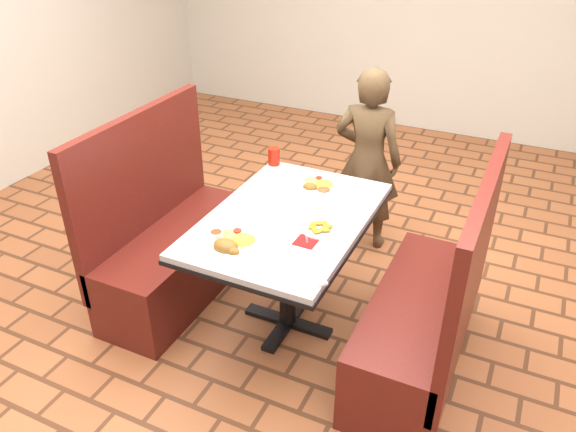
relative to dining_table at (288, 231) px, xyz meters
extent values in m
plane|color=#A35C35|center=(0.00, 0.00, -0.65)|extent=(7.00, 7.00, 0.00)
cube|color=#AFB0B3|center=(0.00, 0.00, 0.08)|extent=(0.80, 1.20, 0.03)
cube|color=black|center=(0.00, 0.00, 0.05)|extent=(0.81, 1.21, 0.02)
cylinder|color=black|center=(0.00, 0.00, -0.30)|extent=(0.10, 0.10, 0.69)
cube|color=black|center=(0.00, 0.00, -0.64)|extent=(0.55, 0.08, 0.03)
cube|color=black|center=(0.00, 0.00, -0.64)|extent=(0.08, 0.55, 0.03)
cube|color=#5C1B15|center=(-0.75, 0.00, -0.43)|extent=(0.45, 1.20, 0.45)
cube|color=#5C1B15|center=(-0.97, 0.00, 0.05)|extent=(0.06, 1.20, 0.95)
cube|color=#5C1B15|center=(0.75, 0.00, -0.43)|extent=(0.45, 1.20, 0.45)
cube|color=#5C1B15|center=(0.97, 0.00, 0.05)|extent=(0.06, 1.20, 0.95)
imported|color=brown|center=(0.10, 1.07, 0.00)|extent=(0.49, 0.33, 1.30)
cylinder|color=white|center=(-0.12, -0.37, 0.10)|extent=(0.29, 0.29, 0.02)
ellipsoid|color=gold|center=(-0.08, -0.34, 0.14)|extent=(0.12, 0.12, 0.05)
ellipsoid|color=#85B849|center=(-0.17, -0.32, 0.13)|extent=(0.12, 0.10, 0.04)
cylinder|color=red|center=(-0.14, -0.30, 0.14)|extent=(0.04, 0.04, 0.01)
ellipsoid|color=brown|center=(-0.13, -0.43, 0.15)|extent=(0.13, 0.10, 0.07)
ellipsoid|color=brown|center=(-0.08, -0.45, 0.14)|extent=(0.07, 0.05, 0.05)
cylinder|color=white|center=(-0.21, -0.38, 0.14)|extent=(0.07, 0.07, 0.04)
cylinder|color=#612D12|center=(-0.21, -0.38, 0.16)|extent=(0.06, 0.06, 0.01)
cylinder|color=white|center=(0.02, 0.37, 0.10)|extent=(0.26, 0.26, 0.02)
ellipsoid|color=gold|center=(0.05, 0.40, 0.14)|extent=(0.11, 0.11, 0.05)
ellipsoid|color=#85B849|center=(-0.03, 0.42, 0.13)|extent=(0.11, 0.09, 0.03)
cylinder|color=red|center=(0.00, 0.43, 0.13)|extent=(0.04, 0.04, 0.01)
ellipsoid|color=brown|center=(0.07, 0.33, 0.12)|extent=(0.08, 0.08, 0.03)
ellipsoid|color=brown|center=(-0.01, 0.32, 0.14)|extent=(0.09, 0.07, 0.05)
cylinder|color=white|center=(0.21, -0.06, 0.10)|extent=(0.20, 0.20, 0.01)
cube|color=maroon|center=(0.19, -0.19, 0.10)|extent=(0.11, 0.11, 0.00)
cube|color=silver|center=(0.17, -0.14, 0.10)|extent=(0.07, 0.13, 0.00)
cylinder|color=#B41A0C|center=(-0.36, 0.55, 0.15)|extent=(0.07, 0.07, 0.11)
cube|color=white|center=(0.29, -0.46, 0.10)|extent=(0.26, 0.25, 0.01)
cube|color=silver|center=(-0.03, -0.38, 0.10)|extent=(0.09, 0.13, 0.00)
cube|color=silver|center=(-0.07, -0.38, 0.11)|extent=(0.09, 0.12, 0.00)
camera|label=1|loc=(1.11, -2.35, 1.62)|focal=35.00mm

